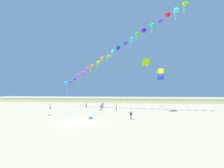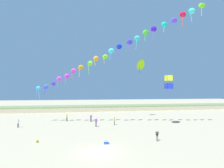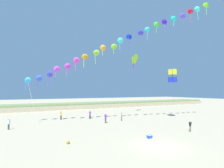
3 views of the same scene
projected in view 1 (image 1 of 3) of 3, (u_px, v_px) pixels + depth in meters
ground_plane at (78, 122)px, 23.55m from camera, size 240.00×240.00×0.00m
dune_ridge at (113, 101)px, 65.99m from camera, size 120.00×9.19×1.74m
person_near_left at (116, 107)px, 37.99m from camera, size 0.28×0.54×1.57m
person_near_right at (131, 115)px, 25.43m from camera, size 0.53×0.21×1.51m
person_mid_center at (86, 104)px, 45.68m from camera, size 0.54×0.29×1.59m
person_far_left at (101, 107)px, 37.48m from camera, size 0.61×0.24×1.74m
person_far_right at (50, 106)px, 41.17m from camera, size 0.52×0.34×1.58m
person_far_center at (103, 105)px, 43.38m from camera, size 0.57×0.22×1.62m
kite_banner_string at (113, 51)px, 37.17m from camera, size 31.73×13.92×22.86m
large_kite_low_lead at (161, 75)px, 34.23m from camera, size 1.27×1.27×2.69m
large_kite_mid_trail at (145, 62)px, 45.03m from camera, size 3.26×2.97×4.89m
beach_cooler at (91, 118)px, 26.32m from camera, size 0.58×0.41×0.46m
beach_ball at (49, 115)px, 29.70m from camera, size 0.36×0.36×0.36m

